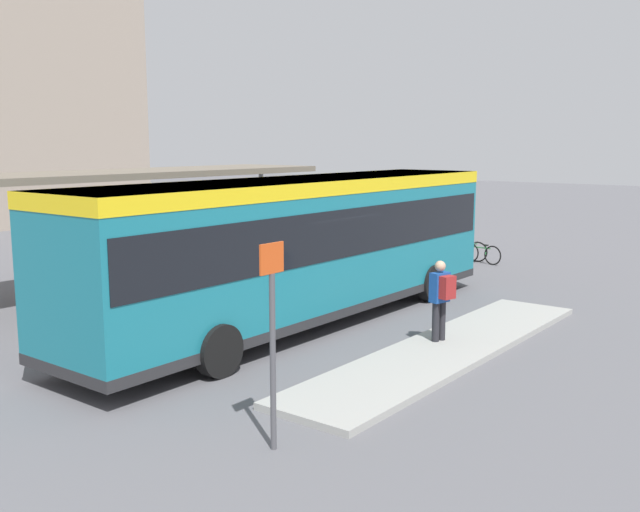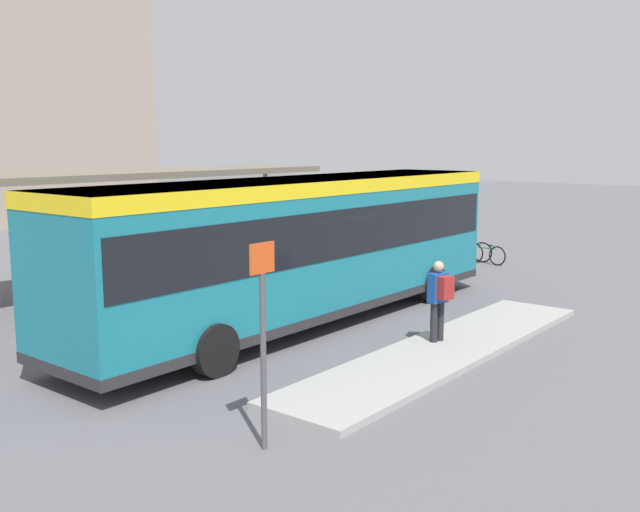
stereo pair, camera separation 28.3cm
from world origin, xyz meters
TOP-DOWN VIEW (x-y plane):
  - ground_plane at (0.00, 0.00)m, footprint 120.00×120.00m
  - curb_island at (0.04, -3.64)m, footprint 9.27×1.80m
  - city_bus at (0.01, 0.00)m, footprint 12.34×2.65m
  - pedestrian_waiting at (0.24, -3.35)m, footprint 0.44×0.48m
  - bicycle_green at (10.09, 0.37)m, footprint 0.48×1.54m
  - bicycle_black at (10.24, 1.08)m, footprint 0.48×1.67m
  - bicycle_red at (10.03, 1.80)m, footprint 0.48×1.65m
  - bicycle_yellow at (10.50, 2.52)m, footprint 0.48×1.78m
  - station_shelter at (0.43, 6.73)m, footprint 13.08×3.24m
  - platform_sign at (-5.47, -3.92)m, footprint 0.44×0.08m

SIDE VIEW (x-z plane):
  - ground_plane at x=0.00m, z-range 0.00..0.00m
  - curb_island at x=0.04m, z-range 0.00..0.12m
  - bicycle_green at x=10.09m, z-range 0.00..0.67m
  - bicycle_red at x=10.03m, z-range 0.00..0.71m
  - bicycle_black at x=10.24m, z-range 0.00..0.72m
  - bicycle_yellow at x=10.50m, z-range 0.00..0.77m
  - pedestrian_waiting at x=0.24m, z-range 0.24..1.87m
  - platform_sign at x=-5.47m, z-range 0.16..2.96m
  - city_bus at x=0.01m, z-range 0.27..3.56m
  - station_shelter at x=0.43m, z-range 1.52..4.81m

